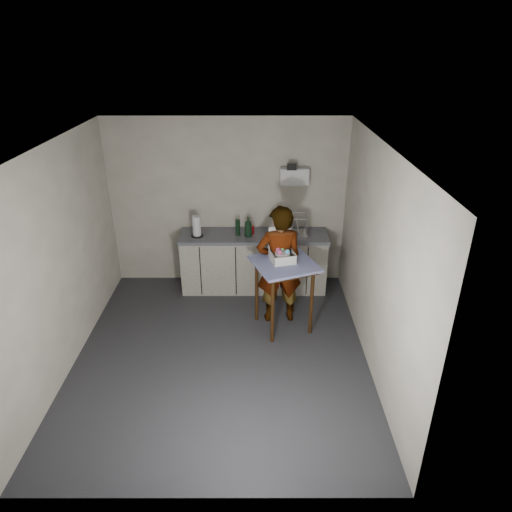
{
  "coord_description": "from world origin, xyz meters",
  "views": [
    {
      "loc": [
        0.43,
        -4.64,
        3.62
      ],
      "look_at": [
        0.43,
        0.45,
        1.15
      ],
      "focal_mm": 32.0,
      "sensor_mm": 36.0,
      "label": 1
    }
  ],
  "objects_px": {
    "dish_rack": "(292,230)",
    "dark_bottle": "(238,227)",
    "soda_can": "(252,230)",
    "bakery_box": "(282,254)",
    "standing_man": "(279,265)",
    "paper_towel": "(197,227)",
    "side_table": "(284,271)",
    "soap_bottle": "(248,227)",
    "kitchen_counter": "(254,263)"
  },
  "relations": [
    {
      "from": "dish_rack",
      "to": "dark_bottle",
      "type": "bearing_deg",
      "value": -178.41
    },
    {
      "from": "soda_can",
      "to": "bakery_box",
      "type": "xyz_separation_m",
      "value": [
        0.39,
        -1.04,
        0.1
      ]
    },
    {
      "from": "standing_man",
      "to": "bakery_box",
      "type": "relative_size",
      "value": 4.01
    },
    {
      "from": "soda_can",
      "to": "dark_bottle",
      "type": "xyz_separation_m",
      "value": [
        -0.22,
        -0.04,
        0.06
      ]
    },
    {
      "from": "soda_can",
      "to": "paper_towel",
      "type": "distance_m",
      "value": 0.84
    },
    {
      "from": "standing_man",
      "to": "paper_towel",
      "type": "relative_size",
      "value": 5.29
    },
    {
      "from": "standing_man",
      "to": "bakery_box",
      "type": "distance_m",
      "value": 0.25
    },
    {
      "from": "soda_can",
      "to": "dish_rack",
      "type": "height_order",
      "value": "dish_rack"
    },
    {
      "from": "soda_can",
      "to": "dark_bottle",
      "type": "distance_m",
      "value": 0.23
    },
    {
      "from": "side_table",
      "to": "dark_bottle",
      "type": "xyz_separation_m",
      "value": [
        -0.64,
        1.07,
        0.18
      ]
    },
    {
      "from": "soap_bottle",
      "to": "soda_can",
      "type": "xyz_separation_m",
      "value": [
        0.06,
        0.11,
        -0.1
      ]
    },
    {
      "from": "standing_man",
      "to": "soda_can",
      "type": "bearing_deg",
      "value": -74.89
    },
    {
      "from": "soda_can",
      "to": "side_table",
      "type": "bearing_deg",
      "value": -69.15
    },
    {
      "from": "kitchen_counter",
      "to": "soap_bottle",
      "type": "height_order",
      "value": "soap_bottle"
    },
    {
      "from": "soap_bottle",
      "to": "paper_towel",
      "type": "xyz_separation_m",
      "value": [
        -0.77,
        0.01,
        -0.0
      ]
    },
    {
      "from": "standing_man",
      "to": "bakery_box",
      "type": "xyz_separation_m",
      "value": [
        0.03,
        -0.11,
        0.23
      ]
    },
    {
      "from": "paper_towel",
      "to": "dish_rack",
      "type": "bearing_deg",
      "value": 3.02
    },
    {
      "from": "bakery_box",
      "to": "kitchen_counter",
      "type": "bearing_deg",
      "value": 96.77
    },
    {
      "from": "kitchen_counter",
      "to": "dark_bottle",
      "type": "distance_m",
      "value": 0.65
    },
    {
      "from": "standing_man",
      "to": "dark_bottle",
      "type": "xyz_separation_m",
      "value": [
        -0.58,
        0.89,
        0.19
      ]
    },
    {
      "from": "standing_man",
      "to": "dish_rack",
      "type": "bearing_deg",
      "value": -111.02
    },
    {
      "from": "dark_bottle",
      "to": "paper_towel",
      "type": "height_order",
      "value": "paper_towel"
    },
    {
      "from": "soda_can",
      "to": "standing_man",
      "type": "bearing_deg",
      "value": -68.48
    },
    {
      "from": "dish_rack",
      "to": "soap_bottle",
      "type": "bearing_deg",
      "value": -172.36
    },
    {
      "from": "paper_towel",
      "to": "dish_rack",
      "type": "xyz_separation_m",
      "value": [
        1.43,
        0.08,
        -0.08
      ]
    },
    {
      "from": "standing_man",
      "to": "kitchen_counter",
      "type": "bearing_deg",
      "value": -75.58
    },
    {
      "from": "soap_bottle",
      "to": "bakery_box",
      "type": "relative_size",
      "value": 0.74
    },
    {
      "from": "dark_bottle",
      "to": "dish_rack",
      "type": "relative_size",
      "value": 0.55
    },
    {
      "from": "soda_can",
      "to": "kitchen_counter",
      "type": "bearing_deg",
      "value": -50.01
    },
    {
      "from": "soap_bottle",
      "to": "dish_rack",
      "type": "distance_m",
      "value": 0.67
    },
    {
      "from": "dark_bottle",
      "to": "paper_towel",
      "type": "xyz_separation_m",
      "value": [
        -0.61,
        -0.05,
        0.03
      ]
    },
    {
      "from": "side_table",
      "to": "standing_man",
      "type": "height_order",
      "value": "standing_man"
    },
    {
      "from": "soap_bottle",
      "to": "bakery_box",
      "type": "xyz_separation_m",
      "value": [
        0.45,
        -0.93,
        0.0
      ]
    },
    {
      "from": "bakery_box",
      "to": "soda_can",
      "type": "bearing_deg",
      "value": 97.41
    },
    {
      "from": "soap_bottle",
      "to": "standing_man",
      "type": "bearing_deg",
      "value": -62.61
    },
    {
      "from": "side_table",
      "to": "soap_bottle",
      "type": "relative_size",
      "value": 3.13
    },
    {
      "from": "dark_bottle",
      "to": "dish_rack",
      "type": "xyz_separation_m",
      "value": [
        0.82,
        0.02,
        -0.05
      ]
    },
    {
      "from": "soap_bottle",
      "to": "soda_can",
      "type": "relative_size",
      "value": 2.65
    },
    {
      "from": "side_table",
      "to": "dish_rack",
      "type": "height_order",
      "value": "dish_rack"
    },
    {
      "from": "standing_man",
      "to": "soda_can",
      "type": "height_order",
      "value": "standing_man"
    },
    {
      "from": "side_table",
      "to": "bakery_box",
      "type": "height_order",
      "value": "bakery_box"
    },
    {
      "from": "paper_towel",
      "to": "bakery_box",
      "type": "relative_size",
      "value": 0.76
    },
    {
      "from": "paper_towel",
      "to": "standing_man",
      "type": "bearing_deg",
      "value": -35.01
    },
    {
      "from": "soap_bottle",
      "to": "soda_can",
      "type": "distance_m",
      "value": 0.16
    },
    {
      "from": "side_table",
      "to": "soda_can",
      "type": "bearing_deg",
      "value": 89.73
    },
    {
      "from": "paper_towel",
      "to": "dish_rack",
      "type": "distance_m",
      "value": 1.43
    },
    {
      "from": "bakery_box",
      "to": "standing_man",
      "type": "bearing_deg",
      "value": 90.43
    },
    {
      "from": "side_table",
      "to": "standing_man",
      "type": "distance_m",
      "value": 0.19
    },
    {
      "from": "dark_bottle",
      "to": "kitchen_counter",
      "type": "bearing_deg",
      "value": 3.32
    },
    {
      "from": "kitchen_counter",
      "to": "side_table",
      "type": "distance_m",
      "value": 1.23
    }
  ]
}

